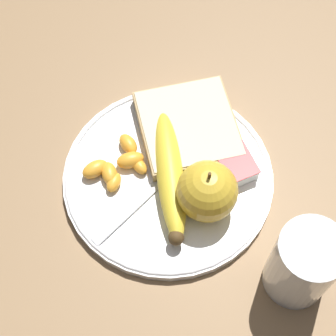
# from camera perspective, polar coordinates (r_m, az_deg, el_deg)

# --- Properties ---
(ground_plane) EXTENTS (3.00, 3.00, 0.00)m
(ground_plane) POSITION_cam_1_polar(r_m,az_deg,el_deg) (0.70, 0.00, -1.22)
(ground_plane) COLOR olive
(plate) EXTENTS (0.26, 0.26, 0.01)m
(plate) POSITION_cam_1_polar(r_m,az_deg,el_deg) (0.69, 0.00, -0.93)
(plate) COLOR white
(plate) RESTS_ON ground_plane
(juice_glass) EXTENTS (0.07, 0.07, 0.11)m
(juice_glass) POSITION_cam_1_polar(r_m,az_deg,el_deg) (0.62, 13.48, -9.59)
(juice_glass) COLOR silver
(juice_glass) RESTS_ON ground_plane
(apple) EXTENTS (0.07, 0.07, 0.08)m
(apple) POSITION_cam_1_polar(r_m,az_deg,el_deg) (0.64, 4.00, -2.39)
(apple) COLOR gold
(apple) RESTS_ON plate
(banana) EXTENTS (0.18, 0.08, 0.03)m
(banana) POSITION_cam_1_polar(r_m,az_deg,el_deg) (0.67, 0.07, -0.76)
(banana) COLOR yellow
(banana) RESTS_ON plate
(bread_slice) EXTENTS (0.14, 0.14, 0.02)m
(bread_slice) POSITION_cam_1_polar(r_m,az_deg,el_deg) (0.71, 2.06, 4.19)
(bread_slice) COLOR tan
(bread_slice) RESTS_ON plate
(fork) EXTENTS (0.09, 0.19, 0.00)m
(fork) POSITION_cam_1_polar(r_m,az_deg,el_deg) (0.68, -0.44, -1.05)
(fork) COLOR silver
(fork) RESTS_ON plate
(jam_packet) EXTENTS (0.05, 0.04, 0.02)m
(jam_packet) POSITION_cam_1_polar(r_m,az_deg,el_deg) (0.69, 6.92, 0.26)
(jam_packet) COLOR silver
(jam_packet) RESTS_ON plate
(orange_segment_0) EXTENTS (0.03, 0.04, 0.02)m
(orange_segment_0) POSITION_cam_1_polar(r_m,az_deg,el_deg) (0.69, -7.43, -0.10)
(orange_segment_0) COLOR #F9A32D
(orange_segment_0) RESTS_ON plate
(orange_segment_1) EXTENTS (0.03, 0.04, 0.02)m
(orange_segment_1) POSITION_cam_1_polar(r_m,az_deg,el_deg) (0.69, -3.85, 0.81)
(orange_segment_1) COLOR #F9A32D
(orange_segment_1) RESTS_ON plate
(orange_segment_2) EXTENTS (0.03, 0.02, 0.02)m
(orange_segment_2) POSITION_cam_1_polar(r_m,az_deg,el_deg) (0.70, -4.06, 2.45)
(orange_segment_2) COLOR #F9A32D
(orange_segment_2) RESTS_ON plate
(orange_segment_3) EXTENTS (0.03, 0.03, 0.01)m
(orange_segment_3) POSITION_cam_1_polar(r_m,az_deg,el_deg) (0.68, -5.52, -1.46)
(orange_segment_3) COLOR #F9A32D
(orange_segment_3) RESTS_ON plate
(orange_segment_4) EXTENTS (0.03, 0.02, 0.01)m
(orange_segment_4) POSITION_cam_1_polar(r_m,az_deg,el_deg) (0.69, -2.93, 0.21)
(orange_segment_4) COLOR #F9A32D
(orange_segment_4) RESTS_ON plate
(orange_segment_5) EXTENTS (0.03, 0.02, 0.02)m
(orange_segment_5) POSITION_cam_1_polar(r_m,az_deg,el_deg) (0.68, -5.98, -0.56)
(orange_segment_5) COLOR #F9A32D
(orange_segment_5) RESTS_ON plate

